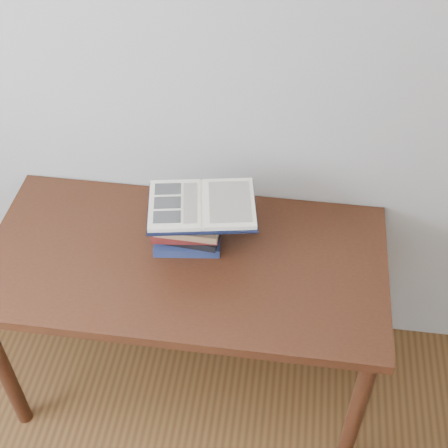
# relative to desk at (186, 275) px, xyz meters

# --- Properties ---
(desk) EXTENTS (1.45, 0.73, 0.78)m
(desk) POSITION_rel_desk_xyz_m (0.00, 0.00, 0.00)
(desk) COLOR #421E10
(desk) RESTS_ON ground
(book_stack) EXTENTS (0.26, 0.20, 0.18)m
(book_stack) POSITION_rel_desk_xyz_m (0.00, 0.08, 0.19)
(book_stack) COLOR #1A1E4F
(book_stack) RESTS_ON desk
(open_book) EXTENTS (0.41, 0.32, 0.03)m
(open_book) POSITION_rel_desk_xyz_m (0.06, 0.07, 0.29)
(open_book) COLOR black
(open_book) RESTS_ON book_stack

